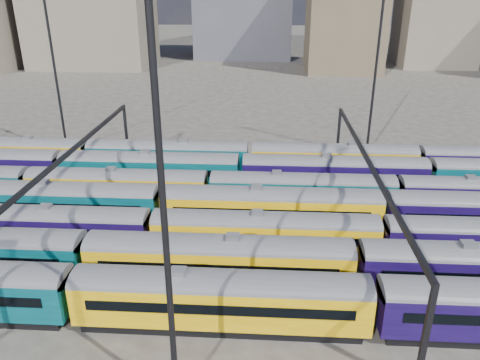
# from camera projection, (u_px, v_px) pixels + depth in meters

# --- Properties ---
(ground) EXTENTS (500.00, 500.00, 0.00)m
(ground) POSITION_uv_depth(u_px,v_px,m) (264.00, 230.00, 48.75)
(ground) COLOR #3D3934
(ground) RESTS_ON ground
(rake_0) EXTENTS (132.56, 3.23, 5.45)m
(rake_0) POSITION_uv_depth(u_px,v_px,m) (375.00, 300.00, 33.39)
(rake_0) COLOR black
(rake_0) RESTS_ON ground
(rake_1) EXTENTS (134.67, 3.28, 5.54)m
(rake_1) POSITION_uv_depth(u_px,v_px,m) (357.00, 261.00, 37.99)
(rake_1) COLOR black
(rake_1) RESTS_ON ground
(rake_2) EXTENTS (127.36, 3.11, 5.23)m
(rake_2) POSITION_uv_depth(u_px,v_px,m) (151.00, 227.00, 43.68)
(rake_2) COLOR black
(rake_2) RESTS_ON ground
(rake_3) EXTENTS (136.20, 3.32, 5.61)m
(rake_3) POSITION_uv_depth(u_px,v_px,m) (384.00, 208.00, 46.92)
(rake_3) COLOR black
(rake_3) RESTS_ON ground
(rake_4) EXTENTS (104.16, 3.05, 5.14)m
(rake_4) POSITION_uv_depth(u_px,v_px,m) (117.00, 183.00, 53.24)
(rake_4) COLOR black
(rake_4) RESTS_ON ground
(rake_5) EXTENTS (134.39, 3.28, 5.53)m
(rake_5) POSITION_uv_depth(u_px,v_px,m) (241.00, 168.00, 56.97)
(rake_5) COLOR black
(rake_5) RESTS_ON ground
(rake_6) EXTENTS (130.38, 3.18, 5.36)m
(rake_6) POSITION_uv_depth(u_px,v_px,m) (250.00, 155.00, 61.55)
(rake_6) COLOR black
(rake_6) RESTS_ON ground
(gantry_1) EXTENTS (0.35, 40.35, 8.03)m
(gantry_1) POSITION_uv_depth(u_px,v_px,m) (67.00, 165.00, 47.23)
(gantry_1) COLOR black
(gantry_1) RESTS_ON ground
(gantry_2) EXTENTS (0.35, 40.35, 8.03)m
(gantry_2) POSITION_uv_depth(u_px,v_px,m) (368.00, 172.00, 45.53)
(gantry_2) COLOR black
(gantry_2) RESTS_ON ground
(mast_1) EXTENTS (1.40, 0.50, 25.60)m
(mast_1) POSITION_uv_depth(u_px,v_px,m) (53.00, 59.00, 65.21)
(mast_1) COLOR black
(mast_1) RESTS_ON ground
(mast_2) EXTENTS (1.40, 0.50, 25.60)m
(mast_2) POSITION_uv_depth(u_px,v_px,m) (162.00, 196.00, 23.36)
(mast_2) COLOR black
(mast_2) RESTS_ON ground
(mast_3) EXTENTS (1.40, 0.50, 25.60)m
(mast_3) POSITION_uv_depth(u_px,v_px,m) (377.00, 59.00, 64.49)
(mast_3) COLOR black
(mast_3) RESTS_ON ground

